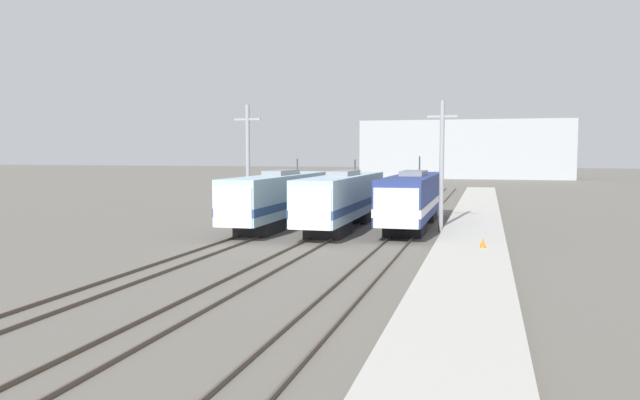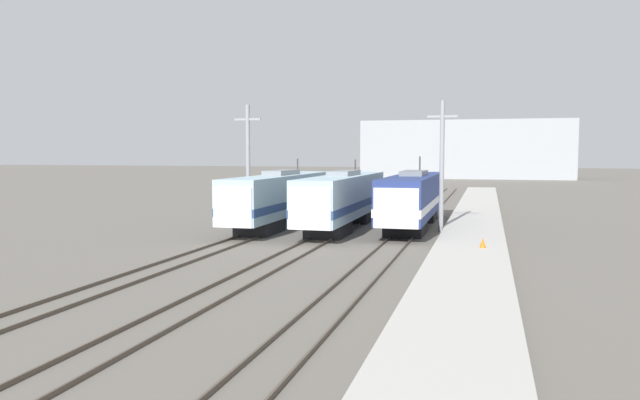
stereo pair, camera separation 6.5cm
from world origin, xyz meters
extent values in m
plane|color=#666059|center=(0.00, 0.00, 0.00)|extent=(400.00, 400.00, 0.00)
cube|color=#4C4238|center=(-5.56, 0.00, 0.07)|extent=(0.07, 120.00, 0.15)
cube|color=#4C4238|center=(-4.13, 0.00, 0.07)|extent=(0.07, 120.00, 0.15)
cube|color=#4C4238|center=(-0.72, 0.00, 0.07)|extent=(0.07, 120.00, 0.15)
cube|color=#4C4238|center=(0.72, 0.00, 0.07)|extent=(0.07, 120.00, 0.15)
cube|color=#4C4238|center=(4.13, 0.00, 0.07)|extent=(0.07, 120.00, 0.15)
cube|color=#4C4238|center=(5.56, 0.00, 0.07)|extent=(0.07, 120.00, 0.15)
cube|color=#232326|center=(-4.85, 3.53, 0.47)|extent=(2.31, 4.10, 0.95)
cube|color=#232326|center=(-4.85, 12.84, 0.47)|extent=(2.31, 4.10, 0.95)
cube|color=#9EBCCC|center=(-4.85, 8.19, 2.41)|extent=(2.72, 18.62, 2.92)
cube|color=navy|center=(-4.85, 8.19, 1.83)|extent=(2.76, 18.66, 0.53)
cube|color=silver|center=(-4.85, -0.10, 2.19)|extent=(2.50, 2.26, 2.48)
cube|color=black|center=(-4.85, -1.14, 2.74)|extent=(2.13, 0.08, 0.69)
cube|color=gray|center=(-4.85, 8.19, 4.04)|extent=(1.50, 4.66, 0.35)
cylinder|color=#38383D|center=(-4.85, 12.28, 4.46)|extent=(0.12, 0.12, 1.18)
cube|color=#232326|center=(0.00, 3.55, 0.47)|extent=(2.41, 3.99, 0.95)
cube|color=#232326|center=(0.00, 12.62, 0.47)|extent=(2.41, 3.99, 0.95)
cube|color=#9EBCCC|center=(0.00, 8.08, 2.41)|extent=(2.84, 18.14, 2.93)
cube|color=navy|center=(0.00, 8.08, 1.83)|extent=(2.88, 18.18, 0.53)
cube|color=silver|center=(0.00, 0.04, 2.19)|extent=(2.61, 2.26, 2.49)
cube|color=black|center=(0.00, -1.01, 2.74)|extent=(2.22, 0.08, 0.70)
cube|color=gray|center=(0.00, 8.08, 4.05)|extent=(1.56, 4.54, 0.35)
cylinder|color=#38383D|center=(0.00, 12.07, 4.43)|extent=(0.12, 0.12, 1.11)
cube|color=black|center=(4.85, 5.63, 0.47)|extent=(2.54, 4.04, 0.95)
cube|color=black|center=(4.85, 14.82, 0.47)|extent=(2.54, 4.04, 0.95)
cube|color=navy|center=(4.85, 10.23, 2.40)|extent=(2.98, 18.38, 2.90)
cube|color=silver|center=(4.85, 10.23, 1.82)|extent=(3.02, 18.42, 0.52)
cube|color=silver|center=(4.85, 2.08, 2.18)|extent=(2.75, 2.27, 2.46)
cube|color=black|center=(4.85, 1.02, 2.72)|extent=(2.33, 0.08, 0.69)
cube|color=slate|center=(4.85, 10.23, 4.02)|extent=(1.64, 4.59, 0.35)
cylinder|color=#38383D|center=(4.85, 14.27, 4.55)|extent=(0.12, 0.12, 1.40)
cylinder|color=gray|center=(-7.36, 7.76, 4.56)|extent=(0.32, 0.32, 9.12)
cube|color=gray|center=(-7.36, 7.76, 8.03)|extent=(2.07, 0.16, 0.16)
cylinder|color=gray|center=(7.05, 7.76, 4.56)|extent=(0.32, 0.32, 9.12)
cube|color=gray|center=(7.05, 7.76, 8.03)|extent=(2.07, 0.16, 0.16)
cube|color=#B7B5AD|center=(9.28, 0.00, 0.17)|extent=(4.00, 120.00, 0.34)
cone|color=orange|center=(9.96, -1.34, 0.62)|extent=(0.36, 0.36, 0.55)
cube|color=#9EA3A8|center=(5.35, 103.18, 6.19)|extent=(44.05, 13.26, 12.39)
camera|label=1|loc=(10.11, -36.32, 5.54)|focal=35.00mm
camera|label=2|loc=(10.17, -36.30, 5.54)|focal=35.00mm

